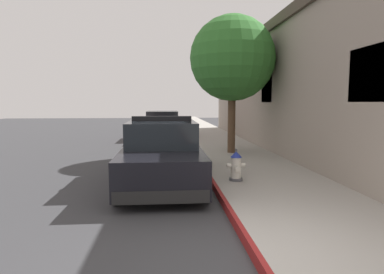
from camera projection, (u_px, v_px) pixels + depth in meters
name	position (u px, v px, depth m)	size (l,w,h in m)	color
ground_plane	(82.00, 154.00, 13.54)	(33.57, 60.00, 0.20)	#353538
sidewalk_pavement	(226.00, 148.00, 14.01)	(2.82, 60.00, 0.17)	#9E9991
curb_painted_edge	(192.00, 149.00, 13.89)	(0.08, 60.00, 0.17)	maroon
storefront_building	(363.00, 90.00, 13.26)	(8.21, 23.41, 5.05)	gray
police_cruiser	(162.00, 153.00, 8.30)	(1.94, 4.84, 1.68)	black
parked_car_silver_ahead	(162.00, 126.00, 18.02)	(1.94, 4.84, 1.56)	maroon
fire_hydrant	(236.00, 166.00, 7.83)	(0.44, 0.40, 0.76)	#4C4C51
street_tree	(232.00, 59.00, 11.93)	(3.08, 3.08, 4.98)	brown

